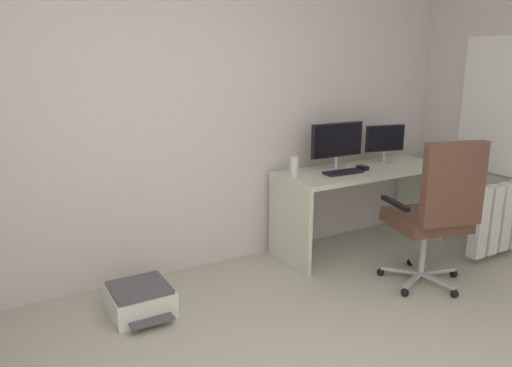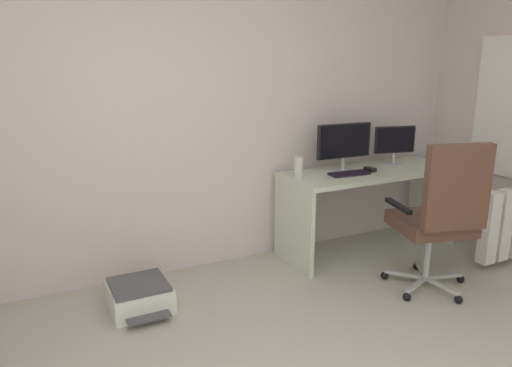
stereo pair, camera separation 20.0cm
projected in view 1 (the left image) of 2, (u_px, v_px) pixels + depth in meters
wall_back at (157, 101)px, 3.58m from camera, size 5.58×0.10×2.73m
desk at (362, 189)px, 4.29m from camera, size 1.58×0.60×0.73m
monitor_main at (337, 142)px, 4.14m from camera, size 0.51×0.18×0.41m
monitor_secondary at (385, 141)px, 4.43m from camera, size 0.38×0.18×0.35m
keyboard at (343, 172)px, 4.06m from camera, size 0.35×0.15×0.02m
computer_mouse at (363, 168)px, 4.19m from camera, size 0.07×0.11×0.03m
desktop_speaker at (294, 167)px, 3.91m from camera, size 0.07×0.07×0.17m
office_chair at (436, 209)px, 3.47m from camera, size 0.65×0.65×1.14m
printer at (140, 299)px, 3.27m from camera, size 0.40×0.49×0.19m
radiator at (508, 216)px, 4.17m from camera, size 0.91×0.10×0.59m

